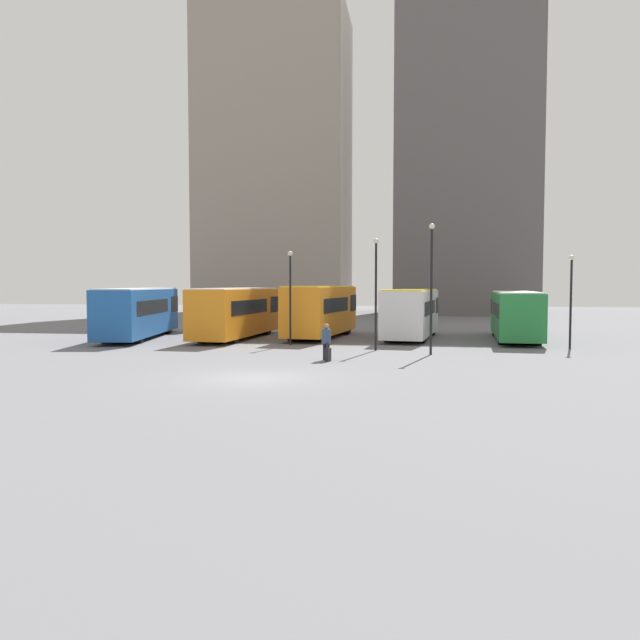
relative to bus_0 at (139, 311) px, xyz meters
name	(u,v)px	position (x,y,z in m)	size (l,w,h in m)	color
ground_plane	(254,378)	(11.91, -15.84, -1.75)	(160.00, 160.00, 0.00)	slate
building_block_left	(275,164)	(-0.25, 40.01, 16.98)	(18.26, 12.35, 37.47)	gray
building_block_right	(463,141)	(22.97, 40.01, 19.03)	(16.04, 16.03, 41.56)	#5B5656
bus_0	(139,311)	(0.00, 0.00, 0.00)	(4.47, 12.17, 3.22)	#1E56A3
bus_1	(237,311)	(6.35, 0.68, 0.01)	(3.03, 11.03, 3.24)	orange
bus_2	(321,310)	(11.59, 2.20, 0.07)	(3.62, 9.96, 3.36)	orange
bus_3	(411,312)	(17.41, 2.30, -0.04)	(3.66, 9.83, 3.15)	silver
bus_4	(515,314)	(23.82, 2.35, -0.10)	(3.20, 10.97, 3.02)	#237A38
traveler	(326,338)	(13.72, -9.94, -0.76)	(0.51, 0.51, 1.67)	black
suitcase	(328,355)	(13.87, -10.43, -1.45)	(0.26, 0.41, 0.87)	black
lamp_post_0	(431,279)	(18.47, -6.97, 1.98)	(0.28, 0.28, 6.42)	black
lamp_post_1	(376,285)	(15.66, -5.42, 1.68)	(0.28, 0.28, 5.85)	black
lamp_post_2	(290,290)	(10.64, -3.21, 1.42)	(0.28, 0.28, 5.35)	black
lamp_post_3	(571,293)	(25.87, -3.10, 1.24)	(0.28, 0.28, 5.02)	black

